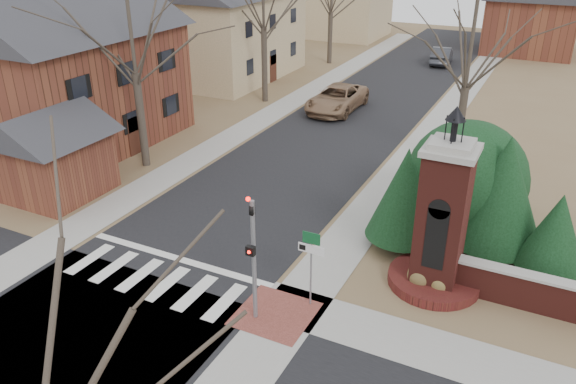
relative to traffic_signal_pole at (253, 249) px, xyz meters
The scene contains 25 objects.
ground 5.05m from the traffic_signal_pole, behind, with size 120.00×120.00×0.00m, color brown.
main_street 22.01m from the traffic_signal_pole, 101.35° to the left, with size 8.00×70.00×0.01m, color black.
cross_street 6.16m from the traffic_signal_pole, 140.28° to the right, with size 120.00×8.00×0.01m, color black.
crosswalk_zone 5.02m from the traffic_signal_pole, behind, with size 8.00×2.20×0.02m, color silver.
stop_bar 5.30m from the traffic_signal_pole, 158.11° to the left, with size 8.00×0.35×0.02m, color silver.
sidewalk_right_main 21.60m from the traffic_signal_pole, 87.59° to the left, with size 2.00×60.00×0.02m, color gray.
sidewalk_left 23.58m from the traffic_signal_pole, 113.91° to the left, with size 2.00×60.00×0.02m, color gray.
curb_apron 2.66m from the traffic_signal_pole, 40.52° to the left, with size 2.40×2.40×0.02m, color brown.
traffic_signal_pole is the anchor object (origin of this frame).
sign_post 2.02m from the traffic_signal_pole, 47.57° to the left, with size 0.90×0.07×2.75m.
brick_gate_monument 6.47m from the traffic_signal_pole, 43.24° to the left, with size 3.20×3.20×6.47m.
house_brick_left 19.81m from the traffic_signal_pole, 151.43° to the left, with size 9.80×11.80×9.42m.
house_stucco_left 31.92m from the traffic_signal_pole, 123.97° to the left, with size 9.80×12.80×9.28m.
garage_left 13.40m from the traffic_signal_pole, 163.01° to the left, with size 4.80×4.80×4.29m.
house_distant_right 47.58m from the traffic_signal_pole, 85.55° to the left, with size 8.80×8.80×7.30m.
evergreen_near 7.06m from the traffic_signal_pole, 65.72° to the left, with size 2.80×2.80×4.10m.
evergreen_mid 9.83m from the traffic_signal_pole, 50.89° to the left, with size 3.40×3.40×4.70m.
evergreen_far 10.57m from the traffic_signal_pole, 38.95° to the left, with size 2.40×2.40×3.30m.
evergreen_mass 10.09m from the traffic_signal_pole, 62.23° to the left, with size 4.80×4.80×4.80m, color black.
bare_tree_0 14.99m from the traffic_signal_pole, 143.29° to the left, with size 8.05×8.05×11.15m.
bare_tree_3 16.28m from the traffic_signal_pole, 78.28° to the left, with size 7.00×7.00×9.70m.
pickup_truck 22.45m from the traffic_signal_pole, 105.28° to the left, with size 2.74×5.95×1.65m, color #8F6C4E.
distant_car 38.66m from the traffic_signal_pole, 94.01° to the left, with size 1.60×4.58×1.51m, color #34353B.
dry_shrub_left 6.26m from the traffic_signal_pole, 43.12° to the left, with size 0.92×0.92×0.92m, color brown.
dry_shrub_right 6.77m from the traffic_signal_pole, 38.85° to the left, with size 0.85×0.85×0.85m, color brown.
Camera 1 is at (11.71, -11.94, 11.50)m, focal length 35.00 mm.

